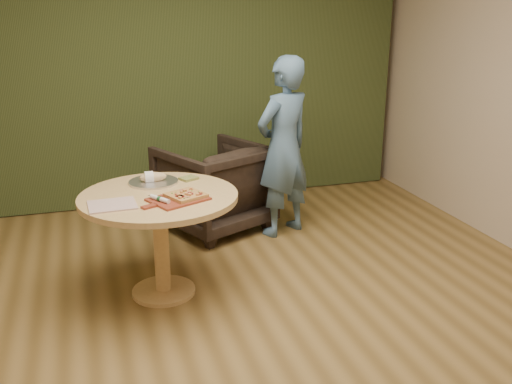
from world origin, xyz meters
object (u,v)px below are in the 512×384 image
at_px(pedestal_table, 160,214).
at_px(bread_roll, 152,177).
at_px(cutlery_roll, 160,199).
at_px(armchair, 214,183).
at_px(serving_tray, 153,182).
at_px(pizza_paddle, 177,200).
at_px(person_standing, 283,148).
at_px(flatbread_pizza, 186,195).

height_order(pedestal_table, bread_roll, bread_roll).
distance_m(cutlery_roll, armchair, 1.51).
relative_size(pedestal_table, serving_tray, 3.05).
xyz_separation_m(pedestal_table, bread_roll, (-0.01, 0.27, 0.18)).
height_order(cutlery_roll, serving_tray, cutlery_roll).
bearing_deg(bread_roll, pizza_paddle, -76.87).
height_order(pizza_paddle, armchair, armchair).
height_order(bread_roll, armchair, armchair).
distance_m(pedestal_table, person_standing, 1.48).
xyz_separation_m(pizza_paddle, flatbread_pizza, (0.06, 0.01, 0.02)).
bearing_deg(cutlery_roll, serving_tray, 54.98).
distance_m(armchair, person_standing, 0.72).
bearing_deg(serving_tray, flatbread_pizza, -69.75).
bearing_deg(person_standing, armchair, -52.09).
distance_m(cutlery_roll, person_standing, 1.60).
relative_size(cutlery_roll, person_standing, 0.11).
xyz_separation_m(flatbread_pizza, person_standing, (1.05, 0.99, 0.01)).
relative_size(pedestal_table, bread_roll, 5.61).
bearing_deg(person_standing, pizza_paddle, 17.52).
bearing_deg(pizza_paddle, pedestal_table, 96.13).
xyz_separation_m(pedestal_table, armchair, (0.65, 1.13, -0.17)).
relative_size(armchair, person_standing, 0.55).
xyz_separation_m(serving_tray, armchair, (0.65, 0.86, -0.32)).
distance_m(cutlery_roll, bread_roll, 0.46).
relative_size(pedestal_table, person_standing, 0.69).
bearing_deg(cutlery_roll, armchair, 30.56).
xyz_separation_m(flatbread_pizza, cutlery_roll, (-0.18, -0.03, 0.00)).
bearing_deg(flatbread_pizza, armchair, 69.17).
distance_m(pedestal_table, pizza_paddle, 0.24).
distance_m(serving_tray, bread_roll, 0.04).
bearing_deg(cutlery_roll, pizza_paddle, -22.78).
xyz_separation_m(flatbread_pizza, serving_tray, (-0.16, 0.43, -0.02)).
bearing_deg(armchair, flatbread_pizza, 44.66).
bearing_deg(pizza_paddle, cutlery_roll, 165.82).
distance_m(pedestal_table, flatbread_pizza, 0.28).
bearing_deg(flatbread_pizza, person_standing, 43.41).
relative_size(pedestal_table, cutlery_roll, 6.05).
bearing_deg(serving_tray, person_standing, 25.07).
bearing_deg(pizza_paddle, serving_tray, 78.01).
height_order(pedestal_table, serving_tray, serving_tray).
bearing_deg(pedestal_table, cutlery_roll, -94.84).
relative_size(pizza_paddle, armchair, 0.54).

